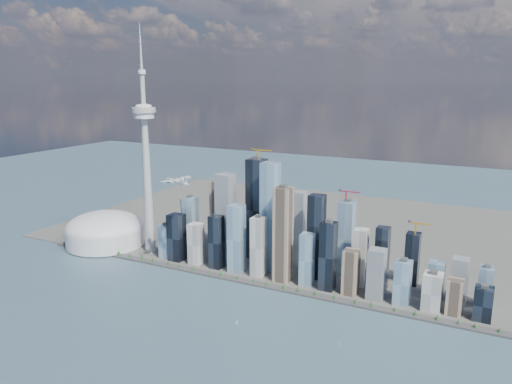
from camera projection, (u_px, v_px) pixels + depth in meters
The scene contains 10 objects.
ground at pixel (175, 334), 857.16m from camera, with size 4000.00×4000.00×0.00m, color #334D59.
seawall at pixel (244, 281), 1073.98m from camera, with size 1100.00×22.00×4.00m, color #383838.
land at pixel (316, 227), 1465.19m from camera, with size 1400.00×900.00×3.00m, color #4C4C47.
shoreline_trees at pixel (244, 278), 1072.46m from camera, with size 960.53×7.20×8.80m.
skyscraper_cluster at pixel (286, 238), 1104.95m from camera, with size 736.00×142.00×267.21m.
needle_tower at pixel (146, 160), 1205.90m from camera, with size 56.00×56.00×550.50m.
dome_stadium at pixel (105, 231), 1303.00m from camera, with size 200.00×200.00×86.00m.
airplane at pixel (177, 181), 1032.45m from camera, with size 77.09×68.95×19.33m.
sailboat_west at pixel (237, 322), 892.63m from camera, with size 6.66×1.99×9.25m.
sailboat_east at pixel (340, 343), 822.40m from camera, with size 7.40×4.62×10.61m.
Camera 1 is at (476.72, -633.32, 430.48)m, focal length 35.00 mm.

